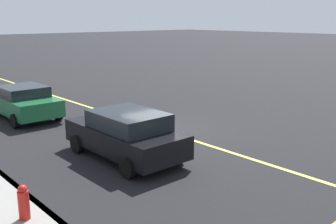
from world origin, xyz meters
name	(u,v)px	position (x,y,z in m)	size (l,w,h in m)	color
ground	(163,131)	(0.00, 0.00, 0.00)	(200.00, 200.00, 0.00)	black
lane_stripe_center	(163,131)	(0.00, 0.00, 0.01)	(80.00, 0.16, 0.01)	#D8CC4C
car_black	(126,134)	(-1.53, 2.91, 0.81)	(4.36, 2.08, 1.55)	black
car_green	(24,102)	(5.73, 3.31, 0.76)	(4.18, 2.11, 1.47)	#1E6038
fire_hydrant	(24,205)	(-3.51, 7.04, 0.47)	(0.24, 0.24, 0.94)	red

